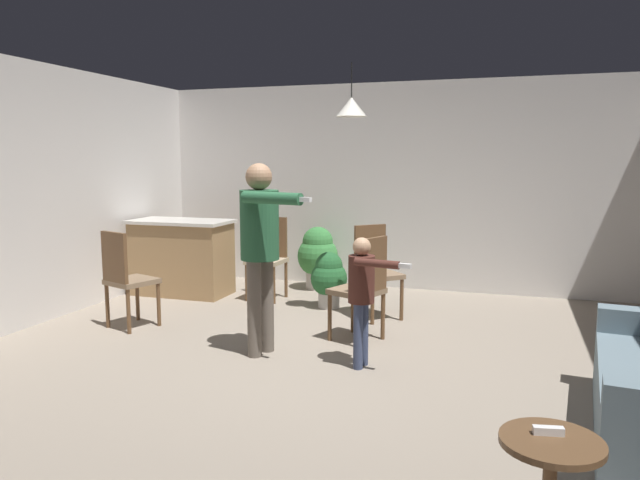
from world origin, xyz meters
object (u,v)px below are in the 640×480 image
Objects in this scene: person_adult at (261,237)px; dining_chair_centre_back at (363,285)px; kitchen_counter at (182,257)px; dining_chair_spare at (125,276)px; dining_chair_by_counter at (269,254)px; spare_remote_on_table at (548,431)px; dining_chair_near_wall at (375,268)px; person_child at (363,287)px; potted_plant_by_wall at (318,255)px; potted_plant_corner at (329,277)px.

person_adult is 1.10m from dining_chair_centre_back.
kitchen_counter is 2.94m from dining_chair_centre_back.
dining_chair_spare reaches higher than kitchen_counter.
spare_remote_on_table is (3.01, -4.04, -0.01)m from dining_chair_by_counter.
dining_chair_near_wall and dining_chair_spare have the same top height.
dining_chair_spare is at bearing -15.62° from dining_chair_near_wall.
dining_chair_spare is at bearing 65.87° from dining_chair_by_counter.
dining_chair_by_counter is 1.52m from dining_chair_near_wall.
dining_chair_near_wall is at bearing -161.75° from person_child.
person_adult is 2.79m from potted_plant_by_wall.
potted_plant_corner is at bearing 119.60° from spare_remote_on_table.
dining_chair_by_counter is at bearing 164.30° from potted_plant_corner.
dining_chair_near_wall is 1.53× the size of potted_plant_corner.
dining_chair_near_wall is at bearing -21.55° from potted_plant_corner.
spare_remote_on_table is at bearing -60.40° from potted_plant_corner.
kitchen_counter is 1.15m from dining_chair_by_counter.
spare_remote_on_table is at bearing -11.68° from dining_chair_spare.
person_child is at bearing -34.17° from kitchen_counter.
kitchen_counter is 0.75× the size of person_adult.
kitchen_counter is 1.93× the size of potted_plant_corner.
dining_chair_by_counter reaches higher than potted_plant_corner.
person_child reaches higher than potted_plant_by_wall.
dining_chair_centre_back is at bearing 144.18° from person_adult.
potted_plant_by_wall is 5.41m from spare_remote_on_table.
person_adult reaches higher than spare_remote_on_table.
potted_plant_corner is (-0.60, 0.24, -0.19)m from dining_chair_near_wall.
person_child is 1.08× the size of dining_chair_by_counter.
dining_chair_near_wall is at bearing 113.68° from spare_remote_on_table.
potted_plant_corner is at bearing 53.41° from dining_chair_centre_back.
dining_chair_spare reaches higher than potted_plant_corner.
dining_chair_spare is at bearing -117.80° from potted_plant_by_wall.
kitchen_counter is 3.42m from person_child.
kitchen_counter reaches higher than potted_plant_corner.
kitchen_counter is 1.76m from potted_plant_by_wall.
dining_chair_by_counter is 0.90m from potted_plant_corner.
dining_chair_by_counter reaches higher than kitchen_counter.
dining_chair_spare is at bearing -88.91° from person_child.
kitchen_counter is 1.58m from dining_chair_spare.
person_child is 1.08× the size of dining_chair_centre_back.
potted_plant_corner is at bearing -145.78° from person_child.
dining_chair_by_counter is at bearing 70.46° from dining_chair_centre_back.
spare_remote_on_table is (3.86, -2.35, -0.01)m from dining_chair_spare.
spare_remote_on_table is (1.56, -3.57, -0.01)m from dining_chair_near_wall.
dining_chair_centre_back is at bearing -59.14° from potted_plant_corner.
kitchen_counter is 1.52× the size of potted_plant_by_wall.
person_child is 2.57m from dining_chair_spare.
person_adult is at bearing -92.43° from potted_plant_corner.
dining_chair_near_wall reaches higher than potted_plant_by_wall.
kitchen_counter is 2.60m from dining_chair_near_wall.
person_child is 3.05m from potted_plant_by_wall.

